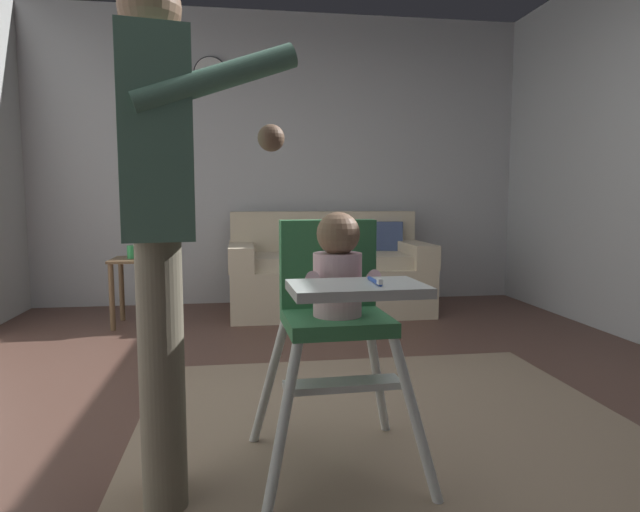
% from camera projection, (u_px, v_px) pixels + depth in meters
% --- Properties ---
extents(ground, '(6.11, 7.25, 0.10)m').
position_uv_depth(ground, '(334.00, 432.00, 2.40)').
color(ground, brown).
extents(wall_far, '(5.31, 0.06, 2.67)m').
position_uv_depth(wall_far, '(282.00, 160.00, 5.06)').
color(wall_far, '#B7B8BB').
rests_on(wall_far, ground).
extents(area_rug, '(2.15, 2.75, 0.01)m').
position_uv_depth(area_rug, '(418.00, 472.00, 1.94)').
color(area_rug, gray).
rests_on(area_rug, ground).
extents(couch, '(1.69, 0.86, 0.86)m').
position_uv_depth(couch, '(328.00, 273.00, 4.71)').
color(couch, beige).
rests_on(couch, ground).
extents(high_chair, '(0.63, 0.74, 0.94)m').
position_uv_depth(high_chair, '(336.00, 295.00, 1.90)').
color(high_chair, silver).
rests_on(high_chair, ground).
extents(adult_standing, '(0.57, 0.50, 1.64)m').
position_uv_depth(adult_standing, '(158.00, 215.00, 1.69)').
color(adult_standing, '#6C6553').
rests_on(adult_standing, ground).
extents(side_table, '(0.40, 0.40, 0.52)m').
position_uv_depth(side_table, '(139.00, 276.00, 4.19)').
color(side_table, brown).
rests_on(side_table, ground).
extents(sippy_cup, '(0.07, 0.07, 0.10)m').
position_uv_depth(sippy_cup, '(132.00, 252.00, 4.16)').
color(sippy_cup, green).
rests_on(sippy_cup, side_table).
extents(wall_clock, '(0.30, 0.04, 0.30)m').
position_uv_depth(wall_clock, '(211.00, 74.00, 4.84)').
color(wall_clock, white).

